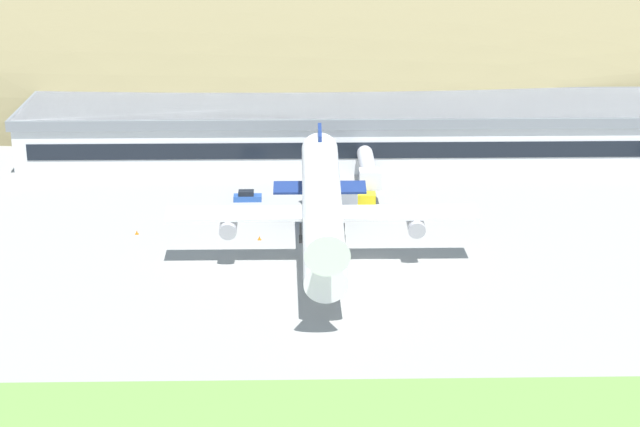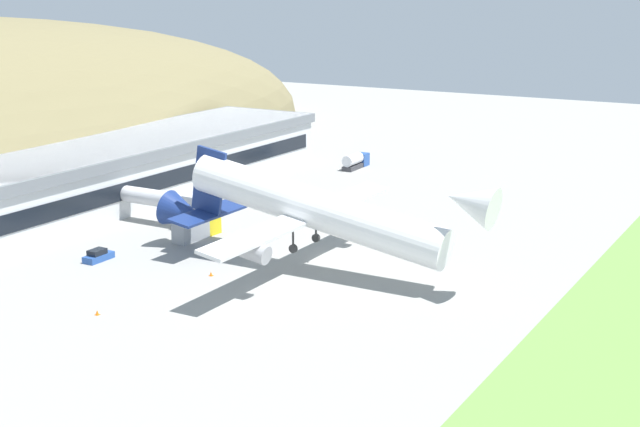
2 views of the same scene
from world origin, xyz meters
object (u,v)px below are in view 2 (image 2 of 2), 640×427
Objects in this scene: box_truck at (356,161)px; jetway_0 at (168,200)px; traffic_cone_1 at (97,313)px; cargo_airplane at (310,209)px; fuel_truck at (196,228)px; service_car_0 at (98,256)px; traffic_cone_0 at (211,274)px; terminal_building at (73,177)px.

jetway_0 is at bearing 175.87° from box_truck.
box_truck is at bearing 9.12° from traffic_cone_1.
cargo_airplane is 23.08m from fuel_truck.
service_car_0 is at bearing -169.38° from jetway_0.
box_truck is at bearing 13.36° from traffic_cone_0.
jetway_0 is 26.61m from traffic_cone_0.
service_car_0 is (-18.52, -22.95, -4.88)m from terminal_building.
jetway_0 is 1.80× the size of box_truck.
terminal_building is 26.74× the size of service_car_0.
cargo_airplane is at bearing -104.78° from jetway_0.
cargo_airplane is at bearing -100.69° from fuel_truck.
jetway_0 is 38.72m from traffic_cone_1.
traffic_cone_0 and traffic_cone_1 have the same top height.
terminal_building is 13.47× the size of fuel_truck.
jetway_0 reaches higher than traffic_cone_1.
terminal_building is 29.89m from service_car_0.
traffic_cone_0 is at bearing -81.78° from service_car_0.
jetway_0 is at bearing 10.62° from service_car_0.
cargo_airplane is 29.86m from traffic_cone_1.
fuel_truck is at bearing 79.31° from cargo_airplane.
service_car_0 is at bearing 98.22° from traffic_cone_0.
terminal_building is 7.49× the size of jetway_0.
cargo_airplane is 5.63× the size of fuel_truck.
box_truck is 14.89× the size of traffic_cone_1.
fuel_truck is (-3.80, -8.20, -2.39)m from jetway_0.
cargo_airplane is (-7.91, -29.99, 4.04)m from jetway_0.
terminal_building is at bearing 47.98° from traffic_cone_1.
service_car_0 is 17.13m from traffic_cone_0.
cargo_airplane reaches higher than traffic_cone_1.
traffic_cone_0 is (-16.07, -39.90, -5.27)m from terminal_building.
service_car_0 is at bearing -128.90° from terminal_building.
cargo_airplane is 67.08m from box_truck.
jetway_0 is 3.57× the size of service_car_0.
jetway_0 is 26.76× the size of traffic_cone_1.
cargo_airplane reaches higher than traffic_cone_0.
cargo_airplane is 29.58m from service_car_0.
fuel_truck reaches higher than service_car_0.
fuel_truck is at bearing -175.68° from box_truck.
traffic_cone_1 is (-30.32, -9.74, -1.32)m from fuel_truck.
terminal_building reaches higher than traffic_cone_1.
cargo_airplane reaches higher than terminal_building.
jetway_0 is at bearing 27.75° from traffic_cone_1.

